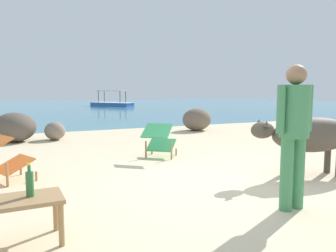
% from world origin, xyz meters
% --- Properties ---
extents(sand_beach, '(18.00, 14.00, 0.04)m').
position_xyz_m(sand_beach, '(0.00, 0.00, 0.02)').
color(sand_beach, beige).
rests_on(sand_beach, ground).
extents(water_surface, '(60.00, 36.00, 0.03)m').
position_xyz_m(water_surface, '(0.00, 22.00, 0.00)').
color(water_surface, teal).
rests_on(water_surface, ground).
extents(cow, '(1.75, 0.83, 0.97)m').
position_xyz_m(cow, '(1.41, -0.19, 0.68)').
color(cow, '#4C4238').
rests_on(cow, sand_beach).
extents(low_bench_table, '(0.77, 0.46, 0.42)m').
position_xyz_m(low_bench_table, '(-2.75, -0.87, 0.39)').
color(low_bench_table, '#A37A4C').
rests_on(low_bench_table, sand_beach).
extents(bottle, '(0.07, 0.07, 0.30)m').
position_xyz_m(bottle, '(-2.64, -0.84, 0.57)').
color(bottle, '#2D6B38').
rests_on(bottle, low_bench_table).
extents(deck_chair_near, '(0.91, 0.79, 0.68)m').
position_xyz_m(deck_chair_near, '(-2.93, 1.36, 0.42)').
color(deck_chair_near, '#A37A4C').
rests_on(deck_chair_near, sand_beach).
extents(deck_chair_far, '(0.89, 0.93, 0.68)m').
position_xyz_m(deck_chair_far, '(-0.20, 2.01, 0.42)').
color(deck_chair_far, '#A37A4C').
rests_on(deck_chair_far, sand_beach).
extents(person_standing, '(0.51, 0.32, 1.62)m').
position_xyz_m(person_standing, '(0.07, -1.17, 0.99)').
color(person_standing, '#428956').
rests_on(person_standing, sand_beach).
extents(shore_rock_large, '(0.71, 0.77, 0.48)m').
position_xyz_m(shore_rock_large, '(-1.82, 5.36, 0.28)').
color(shore_rock_large, gray).
rests_on(shore_rock_large, sand_beach).
extents(shore_rock_medium, '(1.04, 0.90, 0.73)m').
position_xyz_m(shore_rock_medium, '(2.65, 5.59, 0.40)').
color(shore_rock_medium, '#6B5B4C').
rests_on(shore_rock_medium, sand_beach).
extents(shore_rock_small, '(1.18, 1.13, 0.76)m').
position_xyz_m(shore_rock_small, '(-2.79, 5.43, 0.42)').
color(shore_rock_small, brown).
rests_on(shore_rock_small, sand_beach).
extents(boat_blue, '(3.17, 3.61, 1.29)m').
position_xyz_m(boat_blue, '(4.34, 22.62, 0.29)').
color(boat_blue, '#3866B7').
rests_on(boat_blue, water_surface).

